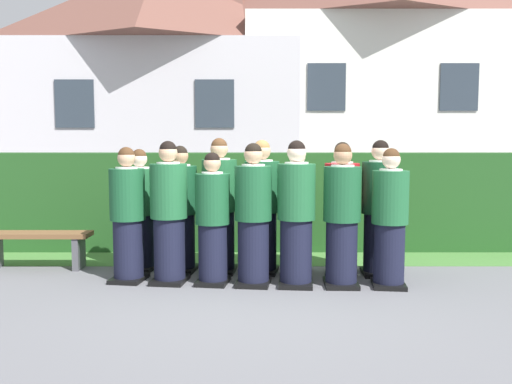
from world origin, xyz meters
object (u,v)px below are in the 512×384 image
at_px(student_front_row_0, 128,218).
at_px(student_front_row_6, 390,221).
at_px(student_front_row_3, 254,218).
at_px(student_front_row_4, 297,217).
at_px(student_rear_row_0, 141,213).
at_px(student_rear_row_4, 297,213).
at_px(student_front_row_5, 342,219).
at_px(student_front_row_2, 213,222).
at_px(student_rear_row_3, 262,210).
at_px(student_rear_row_2, 220,209).
at_px(student_front_row_1, 170,216).
at_px(student_in_red_blazer, 342,211).
at_px(student_rear_row_1, 181,212).
at_px(student_rear_row_6, 380,211).
at_px(wooden_bench, 37,242).

bearing_deg(student_front_row_0, student_front_row_6, -4.71).
xyz_separation_m(student_front_row_3, student_front_row_4, (0.49, -0.04, 0.01)).
relative_size(student_rear_row_0, student_rear_row_4, 0.98).
bearing_deg(student_front_row_5, student_front_row_2, 176.08).
bearing_deg(student_front_row_4, student_rear_row_3, 121.76).
bearing_deg(student_front_row_5, student_rear_row_2, 154.87).
relative_size(student_front_row_1, student_front_row_6, 1.05).
height_order(student_front_row_5, student_in_red_blazer, student_in_red_blazer).
xyz_separation_m(student_front_row_4, student_rear_row_3, (-0.39, 0.62, 0.00)).
xyz_separation_m(student_rear_row_2, student_rear_row_4, (0.97, -0.06, -0.05)).
bearing_deg(student_front_row_0, student_front_row_3, -6.26).
xyz_separation_m(student_rear_row_1, student_rear_row_3, (1.03, -0.08, 0.04)).
bearing_deg(student_front_row_3, student_front_row_4, -4.23).
bearing_deg(student_front_row_5, student_rear_row_4, 127.42).
relative_size(student_front_row_5, student_front_row_6, 1.03).
distance_m(student_front_row_3, student_front_row_4, 0.49).
bearing_deg(student_rear_row_3, student_front_row_5, -35.54).
distance_m(student_front_row_3, student_in_red_blazer, 1.21).
xyz_separation_m(student_front_row_1, student_rear_row_4, (1.53, 0.45, -0.03)).
height_order(student_rear_row_3, student_rear_row_6, student_rear_row_3).
distance_m(student_front_row_2, student_rear_row_4, 1.14).
bearing_deg(student_rear_row_0, wooden_bench, 178.71).
xyz_separation_m(student_front_row_3, student_rear_row_3, (0.10, 0.59, 0.02)).
relative_size(student_front_row_2, student_rear_row_2, 0.90).
bearing_deg(student_front_row_1, student_front_row_6, -4.21).
relative_size(student_front_row_5, student_rear_row_4, 1.02).
bearing_deg(student_front_row_2, student_front_row_6, -3.66).
distance_m(student_rear_row_0, student_rear_row_3, 1.58).
height_order(student_front_row_5, student_rear_row_1, student_front_row_5).
relative_size(student_rear_row_0, student_rear_row_1, 0.97).
xyz_separation_m(student_front_row_4, student_rear_row_0, (-1.95, 0.79, -0.05)).
xyz_separation_m(student_front_row_1, student_rear_row_1, (0.06, 0.57, -0.03)).
xyz_separation_m(student_front_row_2, student_front_row_4, (0.96, -0.08, 0.07)).
bearing_deg(student_front_row_0, student_rear_row_1, 42.22).
bearing_deg(student_front_row_4, student_rear_row_4, 85.11).
relative_size(student_front_row_3, wooden_bench, 1.17).
height_order(student_rear_row_0, student_rear_row_2, student_rear_row_2).
height_order(student_rear_row_3, student_in_red_blazer, student_rear_row_3).
xyz_separation_m(student_front_row_0, student_front_row_6, (3.04, -0.25, -0.01)).
bearing_deg(student_rear_row_4, student_front_row_3, -134.36).
bearing_deg(student_rear_row_0, student_rear_row_4, -5.59).
bearing_deg(student_rear_row_1, student_front_row_4, -26.44).
distance_m(student_front_row_0, student_front_row_3, 1.50).
distance_m(student_front_row_5, student_rear_row_2, 1.59).
bearing_deg(student_rear_row_3, student_front_row_3, -100.11).
height_order(student_front_row_0, wooden_bench, student_front_row_0).
height_order(student_front_row_4, student_front_row_5, student_front_row_4).
distance_m(student_front_row_1, student_rear_row_1, 0.57).
distance_m(student_front_row_5, student_rear_row_3, 1.11).
relative_size(student_front_row_0, student_rear_row_0, 1.02).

